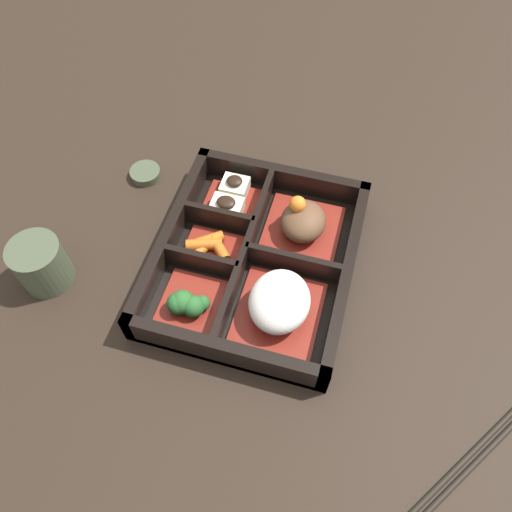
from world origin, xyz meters
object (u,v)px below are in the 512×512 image
object	(u,v)px
chopsticks	(473,459)
tea_cup	(41,263)
bowl_rice	(279,303)
sauce_dish	(145,173)

from	to	relation	value
chopsticks	tea_cup	bearing A→B (deg)	-98.40
bowl_rice	sauce_dish	world-z (taller)	bowl_rice
bowl_rice	chopsticks	size ratio (longest dim) A/B	0.55
tea_cup	chopsticks	size ratio (longest dim) A/B	0.34
bowl_rice	chopsticks	bearing A→B (deg)	66.10
bowl_rice	tea_cup	world-z (taller)	same
chopsticks	sauce_dish	distance (m)	0.57
chopsticks	sauce_dish	world-z (taller)	sauce_dish
sauce_dish	chopsticks	bearing A→B (deg)	60.37
sauce_dish	bowl_rice	bearing A→B (deg)	55.40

